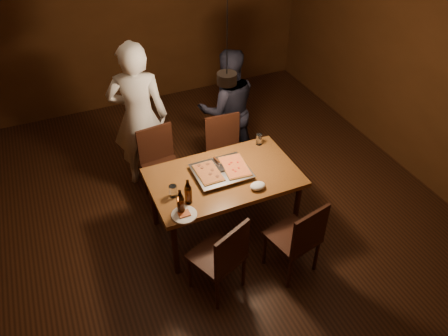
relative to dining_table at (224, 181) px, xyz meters
name	(u,v)px	position (x,y,z in m)	size (l,w,h in m)	color
room_shell	(227,112)	(0.08, 0.13, 0.72)	(6.00, 6.00, 6.00)	#391C0F
dining_table	(224,181)	(0.00, 0.00, 0.00)	(1.50, 0.90, 0.75)	brown
chair_far_left	(160,158)	(-0.44, 0.82, -0.14)	(0.46, 0.46, 0.49)	#38190F
chair_far_right	(225,146)	(0.34, 0.74, -0.14)	(0.46, 0.46, 0.49)	#38190F
chair_near_left	(223,254)	(-0.34, -0.75, -0.14)	(0.55, 0.55, 0.49)	#38190F
chair_near_right	(300,234)	(0.41, -0.83, -0.14)	(0.50, 0.50, 0.49)	#38190F
pizza_tray	(221,172)	(-0.01, 0.04, 0.10)	(0.55, 0.45, 0.05)	silver
pizza_meat	(208,173)	(-0.15, 0.04, 0.13)	(0.22, 0.35, 0.02)	maroon
pizza_cheese	(235,166)	(0.13, 0.03, 0.13)	(0.24, 0.38, 0.02)	gold
spatula	(222,167)	(0.00, 0.06, 0.14)	(0.09, 0.24, 0.04)	silver
beer_bottle_a	(181,202)	(-0.57, -0.33, 0.21)	(0.07, 0.07, 0.27)	black
beer_bottle_b	(188,191)	(-0.46, -0.22, 0.21)	(0.07, 0.07, 0.26)	black
water_glass_left	(173,191)	(-0.56, -0.08, 0.13)	(0.08, 0.08, 0.12)	silver
water_glass_right	(259,140)	(0.57, 0.34, 0.14)	(0.06, 0.06, 0.13)	silver
plate_slice	(184,215)	(-0.56, -0.37, 0.08)	(0.23, 0.23, 0.03)	white
napkin	(258,186)	(0.22, -0.31, 0.11)	(0.16, 0.12, 0.06)	white
diner_white	(139,117)	(-0.55, 1.17, 0.23)	(0.66, 0.43, 1.81)	white
diner_dark	(228,109)	(0.55, 1.13, 0.09)	(0.75, 0.58, 1.54)	black
pendant_lamp	(227,77)	(0.08, 0.13, 1.08)	(0.18, 0.18, 1.10)	black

